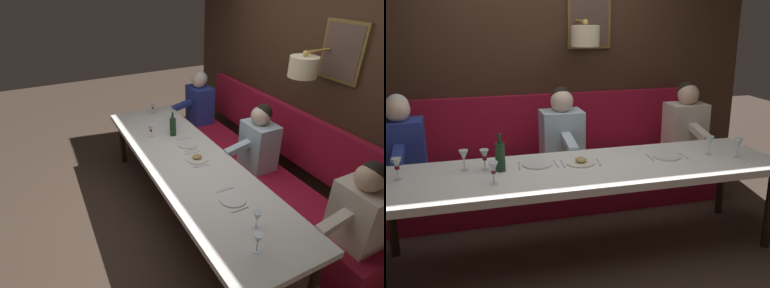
% 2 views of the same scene
% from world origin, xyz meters
% --- Properties ---
extents(ground_plane, '(12.00, 12.00, 0.00)m').
position_xyz_m(ground_plane, '(0.00, 0.00, 0.00)').
color(ground_plane, '#423328').
extents(dining_table, '(0.90, 3.21, 0.74)m').
position_xyz_m(dining_table, '(0.00, 0.00, 0.68)').
color(dining_table, silver).
rests_on(dining_table, ground_plane).
extents(banquette_bench, '(0.52, 3.41, 0.45)m').
position_xyz_m(banquette_bench, '(0.89, 0.00, 0.23)').
color(banquette_bench, maroon).
rests_on(banquette_bench, ground_plane).
extents(back_wall_panel, '(0.59, 4.61, 2.90)m').
position_xyz_m(back_wall_panel, '(1.46, -0.01, 1.36)').
color(back_wall_panel, '#382316').
rests_on(back_wall_panel, ground_plane).
extents(diner_nearest, '(0.60, 0.40, 0.79)m').
position_xyz_m(diner_nearest, '(0.88, -1.38, 0.82)').
color(diner_nearest, beige).
rests_on(diner_nearest, banquette_bench).
extents(diner_near, '(0.60, 0.40, 0.79)m').
position_xyz_m(diner_near, '(0.88, -0.04, 0.82)').
color(diner_near, silver).
rests_on(diner_near, banquette_bench).
extents(diner_middle, '(0.60, 0.40, 0.79)m').
position_xyz_m(diner_middle, '(0.88, 1.43, 0.82)').
color(diner_middle, '#283893').
rests_on(diner_middle, banquette_bench).
extents(place_setting_0, '(0.24, 0.31, 0.01)m').
position_xyz_m(place_setting_0, '(0.05, -0.75, 0.75)').
color(place_setting_0, silver).
rests_on(place_setting_0, dining_table).
extents(place_setting_1, '(0.24, 0.32, 0.05)m').
position_xyz_m(place_setting_1, '(0.09, -0.00, 0.75)').
color(place_setting_1, silver).
rests_on(place_setting_1, dining_table).
extents(place_setting_2, '(0.24, 0.32, 0.01)m').
position_xyz_m(place_setting_2, '(0.15, 0.34, 0.75)').
color(place_setting_2, silver).
rests_on(place_setting_2, dining_table).
extents(wine_glass_0, '(0.07, 0.07, 0.16)m').
position_xyz_m(wine_glass_0, '(0.18, 0.91, 0.86)').
color(wine_glass_0, silver).
rests_on(wine_glass_0, dining_table).
extents(wine_glass_1, '(0.07, 0.07, 0.16)m').
position_xyz_m(wine_glass_1, '(0.02, -1.13, 0.86)').
color(wine_glass_1, silver).
rests_on(wine_glass_1, dining_table).
extents(wine_glass_2, '(0.07, 0.07, 0.16)m').
position_xyz_m(wine_glass_2, '(-0.11, -1.32, 0.86)').
color(wine_glass_2, silver).
rests_on(wine_glass_2, dining_table).
extents(wine_glass_3, '(0.07, 0.07, 0.16)m').
position_xyz_m(wine_glass_3, '(-0.17, 0.72, 0.86)').
color(wine_glass_3, silver).
rests_on(wine_glass_3, dining_table).
extents(wine_glass_4, '(0.07, 0.07, 0.16)m').
position_xyz_m(wine_glass_4, '(0.11, 1.38, 0.86)').
color(wine_glass_4, silver).
rests_on(wine_glass_4, dining_table).
extents(wine_glass_5, '(0.07, 0.07, 0.16)m').
position_xyz_m(wine_glass_5, '(0.15, 0.76, 0.86)').
color(wine_glass_5, silver).
rests_on(wine_glass_5, dining_table).
extents(wine_bottle, '(0.08, 0.08, 0.30)m').
position_xyz_m(wine_bottle, '(0.09, 0.64, 0.86)').
color(wine_bottle, '#19381E').
rests_on(wine_bottle, dining_table).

